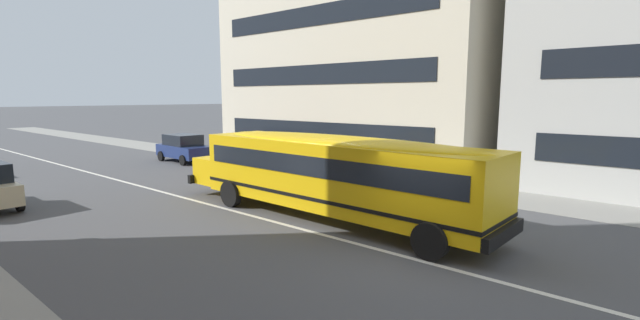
% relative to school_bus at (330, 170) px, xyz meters
% --- Properties ---
extents(ground_plane, '(400.00, 400.00, 0.00)m').
position_rel_school_bus_xyz_m(ground_plane, '(3.82, -1.44, -1.59)').
color(ground_plane, '#4C4C4F').
extents(sidewalk_far, '(120.00, 3.00, 0.01)m').
position_rel_school_bus_xyz_m(sidewalk_far, '(3.82, 6.70, -1.59)').
color(sidewalk_far, gray).
rests_on(sidewalk_far, ground_plane).
extents(lane_centreline, '(110.00, 0.16, 0.01)m').
position_rel_school_bus_xyz_m(lane_centreline, '(3.82, -1.44, -1.59)').
color(lane_centreline, silver).
rests_on(lane_centreline, ground_plane).
extents(school_bus, '(12.03, 2.99, 2.68)m').
position_rel_school_bus_xyz_m(school_bus, '(0.00, 0.00, 0.00)').
color(school_bus, yellow).
rests_on(school_bus, ground_plane).
extents(parked_car_dark_blue_by_hydrant, '(3.98, 2.03, 1.64)m').
position_rel_school_bus_xyz_m(parked_car_dark_blue_by_hydrant, '(-14.64, 3.95, -0.75)').
color(parked_car_dark_blue_by_hydrant, navy).
rests_on(parked_car_dark_blue_by_hydrant, ground_plane).
extents(parked_car_red_mid_block, '(3.93, 1.94, 1.64)m').
position_rel_school_bus_xyz_m(parked_car_red_mid_block, '(-8.99, 4.06, -0.75)').
color(parked_car_red_mid_block, maroon).
rests_on(parked_car_red_mid_block, ground_plane).
extents(apartment_block_far_left, '(17.37, 12.75, 16.50)m').
position_rel_school_bus_xyz_m(apartment_block_far_left, '(-7.77, 14.55, 6.66)').
color(apartment_block_far_left, beige).
rests_on(apartment_block_far_left, ground_plane).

